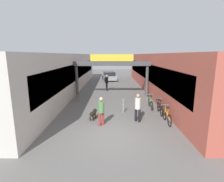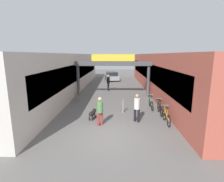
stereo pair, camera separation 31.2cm
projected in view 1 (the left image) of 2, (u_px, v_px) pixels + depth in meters
ground_plane at (112, 135)px, 8.68m from camera, size 80.00×80.00×0.00m
storefront_left at (65, 73)px, 19.05m from camera, size 3.00×26.00×4.02m
storefront_right at (159, 73)px, 19.03m from camera, size 3.00×26.00×4.02m
arcade_sign_gateway at (112, 67)px, 16.32m from camera, size 7.40×0.47×3.97m
pedestrian_with_dog at (101, 110)px, 9.70m from camera, size 0.48×0.48×1.63m
pedestrian_companion at (138, 106)px, 10.27m from camera, size 0.48×0.48×1.69m
pedestrian_carrying_crate at (107, 82)px, 19.27m from camera, size 0.42×0.42×1.77m
dog_on_leash at (93, 113)px, 10.75m from camera, size 0.52×0.86×0.60m
bicycle_orange_nearest at (167, 115)px, 10.29m from camera, size 0.46×1.69×0.98m
bicycle_black_second at (160, 107)px, 11.89m from camera, size 0.46×1.69×0.98m
bicycle_green_third at (151, 102)px, 13.09m from camera, size 0.46×1.69×0.98m
bollard_post_metal at (123, 106)px, 11.99m from camera, size 0.10×0.10×0.94m
cafe_chair_wood_nearer at (78, 95)px, 14.92m from camera, size 0.50×0.50×0.89m
parked_car_silver at (109, 76)px, 27.36m from camera, size 2.43×4.25×1.33m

